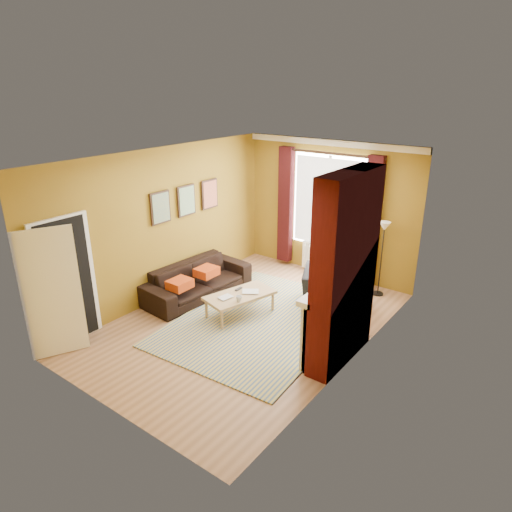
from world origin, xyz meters
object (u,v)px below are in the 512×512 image
at_px(sofa, 198,280).
at_px(coffee_table, 240,296).
at_px(wicker_stool, 341,275).
at_px(armchair, 332,288).
at_px(floor_lamp, 383,238).

relative_size(sofa, coffee_table, 1.64).
xyz_separation_m(coffee_table, wicker_stool, (0.82, 2.24, -0.16)).
height_order(sofa, armchair, armchair).
distance_m(sofa, wicker_stool, 2.88).
distance_m(coffee_table, wicker_stool, 2.39).
bearing_deg(armchair, coffee_table, 25.19).
xyz_separation_m(sofa, wicker_stool, (1.96, 2.11, -0.12)).
relative_size(coffee_table, wicker_stool, 3.35).
bearing_deg(wicker_stool, floor_lamp, 0.00).
height_order(armchair, coffee_table, armchair).
xyz_separation_m(armchair, floor_lamp, (0.52, 0.94, 0.82)).
bearing_deg(coffee_table, sofa, -170.54).
bearing_deg(sofa, wicker_stool, -38.52).
distance_m(coffee_table, floor_lamp, 2.87).
distance_m(wicker_stool, floor_lamp, 1.24).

